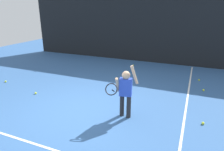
{
  "coord_description": "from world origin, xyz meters",
  "views": [
    {
      "loc": [
        2.62,
        -4.16,
        2.64
      ],
      "look_at": [
        0.59,
        0.66,
        0.85
      ],
      "focal_mm": 32.21,
      "sensor_mm": 36.0,
      "label": 1
    }
  ],
  "objects_px": {
    "tennis_ball_3": "(204,90)",
    "tennis_ball_6": "(36,93)",
    "tennis_ball_0": "(199,80)",
    "tennis_ball_1": "(133,65)",
    "tennis_player": "(125,90)",
    "tennis_ball_2": "(6,82)",
    "tennis_ball_5": "(203,123)"
  },
  "relations": [
    {
      "from": "tennis_ball_2",
      "to": "tennis_ball_5",
      "type": "xyz_separation_m",
      "value": [
        6.7,
        -0.23,
        0.0
      ]
    },
    {
      "from": "tennis_ball_1",
      "to": "tennis_ball_3",
      "type": "xyz_separation_m",
      "value": [
        3.04,
        -1.97,
        0.0
      ]
    },
    {
      "from": "tennis_ball_0",
      "to": "tennis_ball_3",
      "type": "xyz_separation_m",
      "value": [
        0.15,
        -1.0,
        0.0
      ]
    },
    {
      "from": "tennis_ball_1",
      "to": "tennis_ball_5",
      "type": "distance_m",
      "value": 5.13
    },
    {
      "from": "tennis_ball_1",
      "to": "tennis_ball_5",
      "type": "bearing_deg",
      "value": -54.17
    },
    {
      "from": "tennis_ball_3",
      "to": "tennis_ball_5",
      "type": "bearing_deg",
      "value": -90.88
    },
    {
      "from": "tennis_ball_0",
      "to": "tennis_ball_2",
      "type": "xyz_separation_m",
      "value": [
        -6.59,
        -2.96,
        0.0
      ]
    },
    {
      "from": "tennis_ball_0",
      "to": "tennis_ball_1",
      "type": "xyz_separation_m",
      "value": [
        -2.89,
        0.97,
        0.0
      ]
    },
    {
      "from": "tennis_ball_1",
      "to": "tennis_ball_2",
      "type": "relative_size",
      "value": 1.0
    },
    {
      "from": "tennis_ball_2",
      "to": "tennis_ball_1",
      "type": "bearing_deg",
      "value": 46.73
    },
    {
      "from": "tennis_player",
      "to": "tennis_ball_0",
      "type": "height_order",
      "value": "tennis_player"
    },
    {
      "from": "tennis_ball_2",
      "to": "tennis_ball_5",
      "type": "distance_m",
      "value": 6.71
    },
    {
      "from": "tennis_player",
      "to": "tennis_ball_3",
      "type": "xyz_separation_m",
      "value": [
        1.87,
        2.56,
        -0.69
      ]
    },
    {
      "from": "tennis_ball_1",
      "to": "tennis_ball_2",
      "type": "distance_m",
      "value": 5.4
    },
    {
      "from": "tennis_ball_1",
      "to": "tennis_ball_2",
      "type": "bearing_deg",
      "value": -133.27
    },
    {
      "from": "tennis_player",
      "to": "tennis_ball_0",
      "type": "xyz_separation_m",
      "value": [
        1.72,
        3.56,
        -0.69
      ]
    },
    {
      "from": "tennis_ball_0",
      "to": "tennis_ball_6",
      "type": "relative_size",
      "value": 1.0
    },
    {
      "from": "tennis_player",
      "to": "tennis_ball_3",
      "type": "distance_m",
      "value": 3.25
    },
    {
      "from": "tennis_player",
      "to": "tennis_ball_2",
      "type": "bearing_deg",
      "value": 162.37
    },
    {
      "from": "tennis_ball_0",
      "to": "tennis_ball_2",
      "type": "relative_size",
      "value": 1.0
    },
    {
      "from": "tennis_ball_6",
      "to": "tennis_ball_2",
      "type": "bearing_deg",
      "value": 167.51
    },
    {
      "from": "tennis_player",
      "to": "tennis_ball_5",
      "type": "distance_m",
      "value": 2.0
    },
    {
      "from": "tennis_ball_1",
      "to": "tennis_ball_3",
      "type": "height_order",
      "value": "same"
    },
    {
      "from": "tennis_ball_1",
      "to": "tennis_ball_6",
      "type": "distance_m",
      "value": 4.73
    },
    {
      "from": "tennis_player",
      "to": "tennis_ball_0",
      "type": "bearing_deg",
      "value": 53.65
    },
    {
      "from": "tennis_ball_2",
      "to": "tennis_ball_3",
      "type": "height_order",
      "value": "same"
    },
    {
      "from": "tennis_ball_3",
      "to": "tennis_ball_6",
      "type": "height_order",
      "value": "same"
    },
    {
      "from": "tennis_player",
      "to": "tennis_ball_1",
      "type": "relative_size",
      "value": 20.46
    },
    {
      "from": "tennis_ball_3",
      "to": "tennis_ball_0",
      "type": "bearing_deg",
      "value": 98.25
    },
    {
      "from": "tennis_ball_3",
      "to": "tennis_ball_6",
      "type": "distance_m",
      "value": 5.48
    },
    {
      "from": "tennis_ball_1",
      "to": "tennis_ball_2",
      "type": "height_order",
      "value": "same"
    },
    {
      "from": "tennis_ball_3",
      "to": "tennis_ball_5",
      "type": "relative_size",
      "value": 1.0
    }
  ]
}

